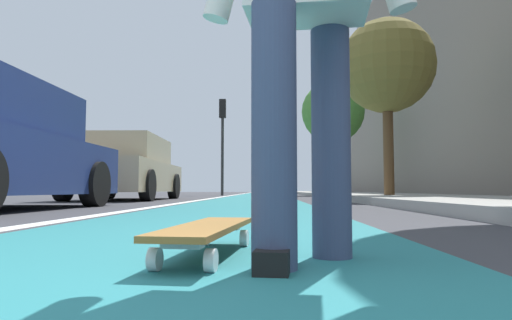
# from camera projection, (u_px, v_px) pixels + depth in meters

# --- Properties ---
(ground_plane) EXTENTS (80.00, 80.00, 0.00)m
(ground_plane) POSITION_uv_depth(u_px,v_px,m) (252.00, 200.00, 10.28)
(ground_plane) COLOR #38383D
(bike_lane_paint) EXTENTS (56.00, 2.13, 0.00)m
(bike_lane_paint) POSITION_uv_depth(u_px,v_px,m) (262.00, 194.00, 24.25)
(bike_lane_paint) COLOR #237075
(bike_lane_paint) RESTS_ON ground
(lane_stripe_white) EXTENTS (52.00, 0.16, 0.01)m
(lane_stripe_white) POSITION_uv_depth(u_px,v_px,m) (234.00, 195.00, 20.29)
(lane_stripe_white) COLOR silver
(lane_stripe_white) RESTS_ON ground
(sidewalk_curb) EXTENTS (52.00, 3.20, 0.12)m
(sidewalk_curb) POSITION_uv_depth(u_px,v_px,m) (347.00, 194.00, 18.16)
(sidewalk_curb) COLOR #9E9B93
(sidewalk_curb) RESTS_ON ground
(building_facade) EXTENTS (40.00, 1.20, 10.66)m
(building_facade) POSITION_uv_depth(u_px,v_px,m) (393.00, 89.00, 22.41)
(building_facade) COLOR gray
(building_facade) RESTS_ON ground
(skateboard) EXTENTS (0.86, 0.29, 0.11)m
(skateboard) POSITION_uv_depth(u_px,v_px,m) (208.00, 231.00, 1.60)
(skateboard) COLOR white
(skateboard) RESTS_ON ground
(parked_car_mid) EXTENTS (4.48, 2.05, 1.50)m
(parked_car_mid) POSITION_uv_depth(u_px,v_px,m) (126.00, 170.00, 10.62)
(parked_car_mid) COLOR tan
(parked_car_mid) RESTS_ON ground
(traffic_light) EXTENTS (0.33, 0.28, 4.14)m
(traffic_light) POSITION_uv_depth(u_px,v_px,m) (223.00, 129.00, 19.03)
(traffic_light) COLOR #2D2D2D
(traffic_light) RESTS_ON ground
(street_tree_mid) EXTENTS (2.24, 2.24, 4.30)m
(street_tree_mid) POSITION_uv_depth(u_px,v_px,m) (387.00, 67.00, 10.48)
(street_tree_mid) COLOR brown
(street_tree_mid) RESTS_ON ground
(street_tree_far) EXTENTS (2.73, 2.73, 5.02)m
(street_tree_far) POSITION_uv_depth(u_px,v_px,m) (333.00, 112.00, 19.34)
(street_tree_far) COLOR brown
(street_tree_far) RESTS_ON ground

